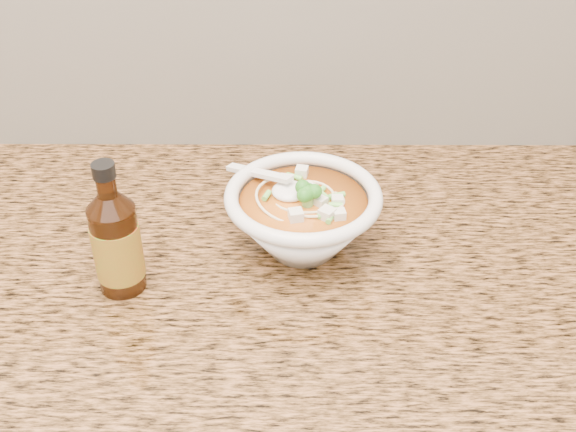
{
  "coord_description": "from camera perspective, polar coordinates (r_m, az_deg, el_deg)",
  "views": [
    {
      "loc": [
        0.22,
        0.93,
        1.52
      ],
      "look_at": [
        0.22,
        1.7,
        0.95
      ],
      "focal_mm": 45.0,
      "sensor_mm": 36.0,
      "label": 1
    }
  ],
  "objects": [
    {
      "name": "counter_slab",
      "position": [
        1.01,
        -12.56,
        -4.28
      ],
      "size": [
        4.0,
        0.68,
        0.04
      ],
      "primitive_type": "cube",
      "color": "#905C35",
      "rests_on": "cabinet"
    },
    {
      "name": "hot_sauce_bottle",
      "position": [
        0.91,
        -13.4,
        -2.09
      ],
      "size": [
        0.08,
        0.08,
        0.18
      ],
      "rotation": [
        0.0,
        0.0,
        0.41
      ],
      "color": "#3B1A08",
      "rests_on": "counter_slab"
    },
    {
      "name": "soup_bowl",
      "position": [
        0.96,
        1.19,
        -0.24
      ],
      "size": [
        0.21,
        0.21,
        0.12
      ],
      "rotation": [
        0.0,
        0.0,
        0.12
      ],
      "color": "white",
      "rests_on": "counter_slab"
    }
  ]
}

